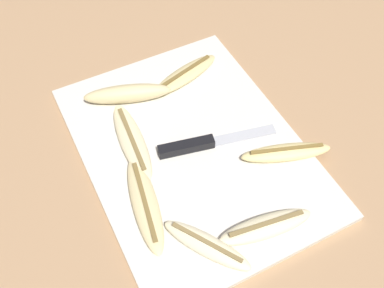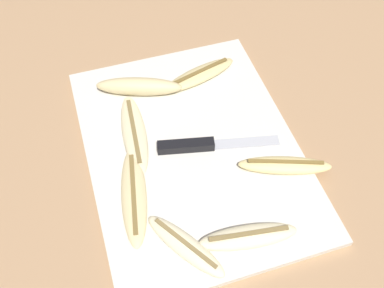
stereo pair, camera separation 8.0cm
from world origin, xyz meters
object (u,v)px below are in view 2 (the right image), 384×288
Objects in this scene: banana_bright_far at (185,246)px; banana_pale_long at (248,237)px; banana_spotted_left at (200,75)px; banana_cream_curved at (134,133)px; banana_golden_short at (285,165)px; knife at (196,144)px; banana_ripe_center at (134,195)px; banana_mellow_near at (139,87)px.

banana_bright_far is 0.91× the size of banana_pale_long.
banana_spotted_left is (-0.34, 0.14, -0.00)m from banana_bright_far.
banana_cream_curved is at bearing -154.23° from banana_pale_long.
banana_pale_long is at bearing 25.77° from banana_cream_curved.
banana_pale_long is 0.28m from banana_cream_curved.
banana_golden_short is at bearing 113.49° from banana_bright_far.
knife is 1.31× the size of banana_spotted_left.
banana_pale_long is at bearing 81.25° from banana_bright_far.
banana_spotted_left is (-0.11, 0.16, 0.00)m from banana_cream_curved.
banana_golden_short is 0.88× the size of banana_cream_curved.
banana_cream_curved is (-0.13, 0.03, -0.00)m from banana_ripe_center.
banana_ripe_center is at bearing -15.61° from banana_mellow_near.
knife is 0.20m from banana_pale_long.
banana_bright_far reaches higher than knife.
banana_bright_far reaches higher than banana_spotted_left.
banana_golden_short is (0.25, 0.20, -0.01)m from banana_mellow_near.
knife is 1.19× the size of banana_cream_curved.
banana_cream_curved is at bearing -122.60° from banana_golden_short.
banana_bright_far is 0.86× the size of banana_mellow_near.
banana_golden_short is 0.98× the size of banana_spotted_left.
banana_bright_far is 0.89× the size of banana_golden_short.
banana_mellow_near is at bearing 164.39° from banana_ripe_center.
banana_bright_far is at bearing -66.51° from banana_golden_short.
banana_cream_curved is at bearing -174.00° from banana_bright_far.
banana_golden_short is 0.26m from banana_spotted_left.
banana_mellow_near is at bearing 178.43° from banana_bright_far.
banana_mellow_near reaches higher than banana_pale_long.
banana_mellow_near reaches higher than banana_bright_far.
banana_bright_far is 0.79× the size of banana_cream_curved.
banana_mellow_near is (-0.34, 0.01, 0.01)m from banana_bright_far.
banana_bright_far is 0.37m from banana_spotted_left.
banana_bright_far is at bearing -1.57° from banana_mellow_near.
banana_mellow_near is at bearing 161.59° from banana_cream_curved.
banana_spotted_left is (-0.00, 0.13, -0.01)m from banana_mellow_near.
banana_mellow_near is 1.02× the size of banana_spotted_left.
banana_mellow_near is 1.07× the size of banana_pale_long.
knife is 1.29× the size of banana_mellow_near.
knife is at bearing -124.77° from banana_golden_short.
banana_golden_short reaches higher than banana_cream_curved.
banana_pale_long is (0.20, 0.02, 0.00)m from knife.
banana_bright_far is 0.24m from banana_cream_curved.
knife is 1.14× the size of banana_ripe_center.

